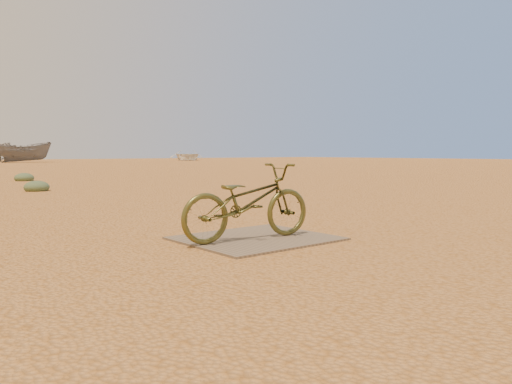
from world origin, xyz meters
TOP-DOWN VIEW (x-y plane):
  - ground at (0.00, 0.00)m, footprint 120.00×120.00m
  - plywood_board at (-0.56, 0.20)m, footprint 1.48×1.29m
  - bicycle at (-0.71, 0.16)m, footprint 1.51×0.67m
  - boat_mid_right at (8.01, 42.50)m, footprint 4.68×1.86m
  - boat_far_right at (24.32, 42.31)m, footprint 5.88×6.47m
  - kale_a at (-0.43, 8.43)m, footprint 0.57×0.57m
  - kale_b at (0.45, 12.94)m, footprint 0.58×0.58m

SIDE VIEW (x-z plane):
  - ground at x=0.00m, z-range 0.00..0.00m
  - kale_a at x=-0.43m, z-range -0.16..0.16m
  - kale_b at x=0.45m, z-range -0.16..0.16m
  - plywood_board at x=-0.56m, z-range 0.00..0.02m
  - bicycle at x=-0.71m, z-range 0.02..0.79m
  - boat_far_right at x=24.32m, z-range 0.00..1.10m
  - boat_mid_right at x=8.01m, z-range 0.00..1.79m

